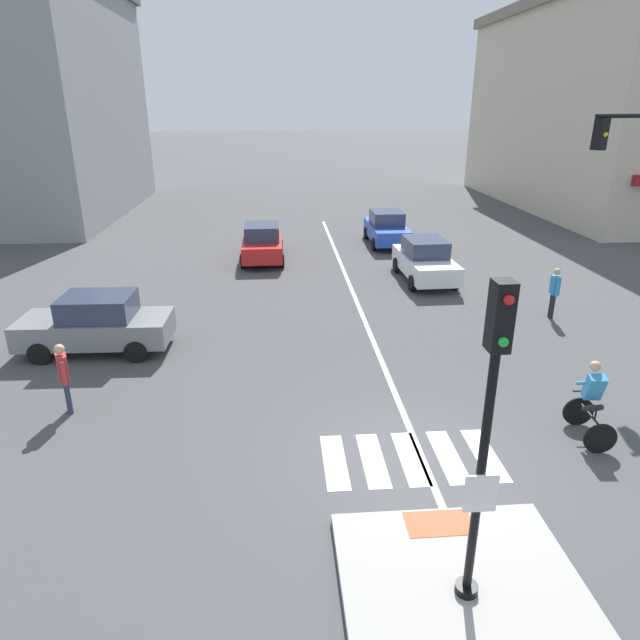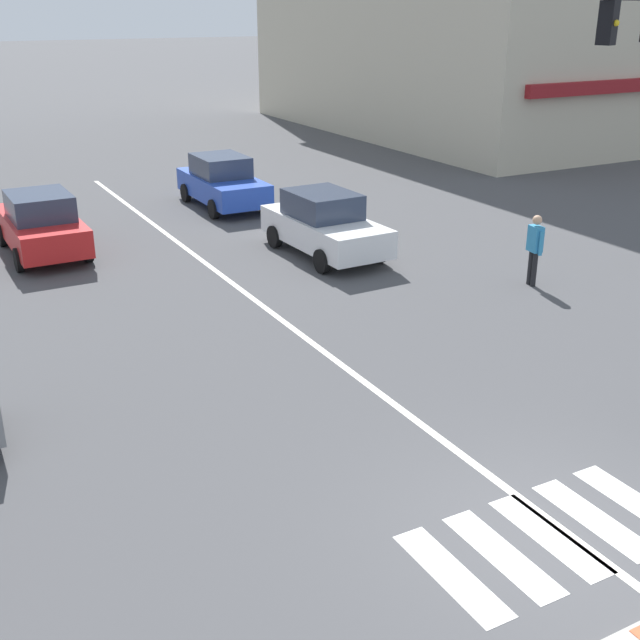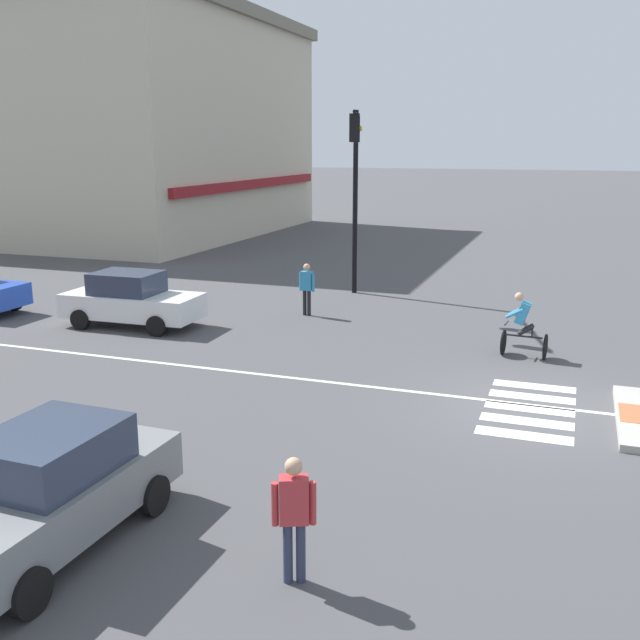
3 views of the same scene
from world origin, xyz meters
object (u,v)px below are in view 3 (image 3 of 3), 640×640
at_px(car_white_eastbound_far, 131,300).
at_px(pedestrian_waiting_far_side, 307,285).
at_px(cyclist, 523,324).
at_px(car_grey_cross_left, 47,490).
at_px(pedestrian_at_curb_left, 294,510).
at_px(traffic_light_mast, 355,170).

bearing_deg(car_white_eastbound_far, pedestrian_waiting_far_side, -55.24).
bearing_deg(cyclist, car_grey_cross_left, 155.20).
height_order(car_grey_cross_left, pedestrian_at_curb_left, pedestrian_at_curb_left).
relative_size(car_grey_cross_left, pedestrian_at_curb_left, 2.48).
bearing_deg(pedestrian_at_curb_left, cyclist, -9.46).
bearing_deg(car_white_eastbound_far, cyclist, -87.05).
relative_size(pedestrian_at_curb_left, pedestrian_waiting_far_side, 1.00).
xyz_separation_m(pedestrian_at_curb_left, pedestrian_waiting_far_side, (13.64, 4.98, 0.00)).
height_order(car_white_eastbound_far, pedestrian_at_curb_left, pedestrian_at_curb_left).
xyz_separation_m(car_white_eastbound_far, pedestrian_at_curb_left, (-10.55, -9.43, 0.17)).
relative_size(car_grey_cross_left, cyclist, 2.46).
bearing_deg(pedestrian_waiting_far_side, pedestrian_at_curb_left, -159.93).
bearing_deg(traffic_light_mast, pedestrian_waiting_far_side, 163.32).
height_order(traffic_light_mast, pedestrian_at_curb_left, traffic_light_mast).
xyz_separation_m(traffic_light_mast, car_grey_cross_left, (-16.54, -0.77, -3.69)).
relative_size(traffic_light_mast, cyclist, 3.86).
bearing_deg(cyclist, pedestrian_at_curb_left, 170.54).
xyz_separation_m(car_white_eastbound_far, cyclist, (0.58, -11.28, 0.06)).
bearing_deg(car_grey_cross_left, cyclist, -24.80).
distance_m(pedestrian_at_curb_left, pedestrian_waiting_far_side, 14.52).
bearing_deg(pedestrian_waiting_far_side, car_grey_cross_left, -173.68).
height_order(car_grey_cross_left, pedestrian_waiting_far_side, pedestrian_waiting_far_side).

